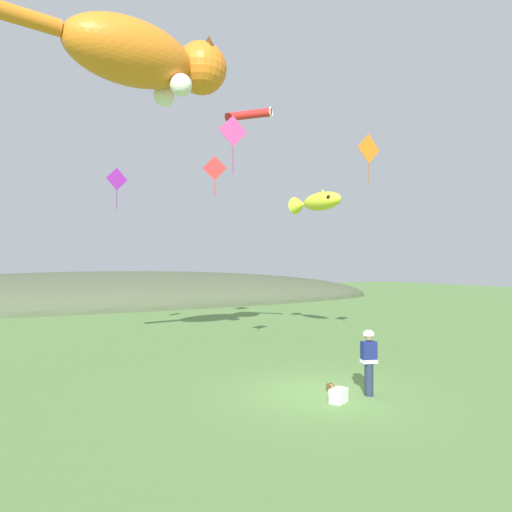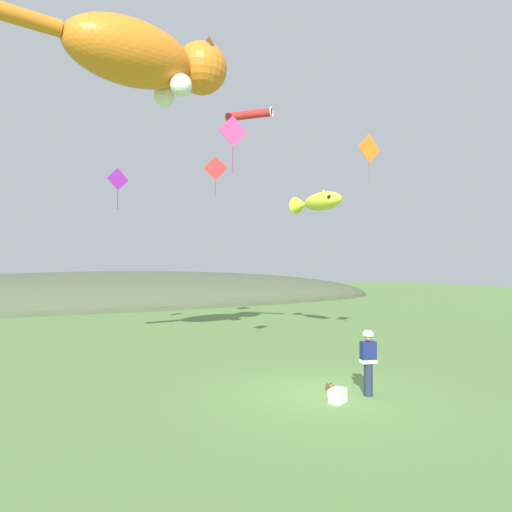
{
  "view_description": "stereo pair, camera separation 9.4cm",
  "coord_description": "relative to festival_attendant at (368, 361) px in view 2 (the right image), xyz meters",
  "views": [
    {
      "loc": [
        -7.56,
        -10.39,
        3.6
      ],
      "look_at": [
        0.0,
        4.0,
        3.88
      ],
      "focal_mm": 32.0,
      "sensor_mm": 36.0,
      "label": 1
    },
    {
      "loc": [
        -7.48,
        -10.43,
        3.6
      ],
      "look_at": [
        0.0,
        4.0,
        3.88
      ],
      "focal_mm": 32.0,
      "sensor_mm": 36.0,
      "label": 2
    }
  ],
  "objects": [
    {
      "name": "kite_giant_cat",
      "position": [
        -4.55,
        6.23,
        9.89
      ],
      "size": [
        8.42,
        3.2,
        2.58
      ],
      "color": "orange"
    },
    {
      "name": "picnic_cooler",
      "position": [
        -1.12,
        -0.11,
        -0.77
      ],
      "size": [
        0.58,
        0.5,
        0.36
      ],
      "color": "white",
      "rests_on": "ground"
    },
    {
      "name": "kite_spool",
      "position": [
        -0.69,
        0.82,
        -0.83
      ],
      "size": [
        0.12,
        0.24,
        0.24
      ],
      "color": "olive",
      "rests_on": "ground"
    },
    {
      "name": "kite_diamond_pink",
      "position": [
        -2.25,
        3.99,
        7.02
      ],
      "size": [
        1.04,
        0.03,
        1.94
      ],
      "color": "#E53F8C"
    },
    {
      "name": "kite_diamond_violet",
      "position": [
        -4.29,
        12.94,
        6.73
      ],
      "size": [
        1.07,
        0.31,
        2.0
      ],
      "color": "purple"
    },
    {
      "name": "ground_plane",
      "position": [
        -0.98,
        0.76,
        -0.95
      ],
      "size": [
        120.0,
        120.0,
        0.0
      ],
      "primitive_type": "plane",
      "color": "#5B8442"
    },
    {
      "name": "kite_tube_streamer",
      "position": [
        0.23,
        7.7,
        9.05
      ],
      "size": [
        1.7,
        1.81,
        0.44
      ],
      "color": "red"
    },
    {
      "name": "kite_fish_windsock",
      "position": [
        4.46,
        8.71,
        5.68
      ],
      "size": [
        1.24,
        3.4,
        1.02
      ],
      "color": "yellow"
    },
    {
      "name": "distant_hill_ridge",
      "position": [
        -0.98,
        32.12,
        -0.95
      ],
      "size": [
        56.26,
        15.39,
        5.87
      ],
      "color": "#4C563D",
      "rests_on": "ground"
    },
    {
      "name": "kite_diamond_red",
      "position": [
        1.0,
        13.4,
        7.86
      ],
      "size": [
        1.18,
        0.64,
        2.23
      ],
      "color": "red"
    },
    {
      "name": "festival_attendant",
      "position": [
        0.0,
        0.0,
        0.0
      ],
      "size": [
        0.47,
        0.36,
        1.77
      ],
      "color": "#232D47",
      "rests_on": "ground"
    },
    {
      "name": "kite_diamond_orange",
      "position": [
        4.26,
        4.76,
        7.37
      ],
      "size": [
        1.23,
        0.11,
        2.13
      ],
      "color": "orange"
    }
  ]
}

